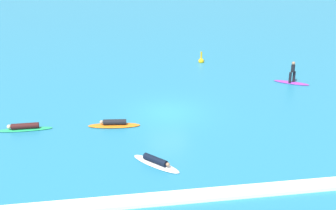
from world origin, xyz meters
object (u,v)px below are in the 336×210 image
Objects in this scene: surfer_on_purple_board at (292,78)px; marker_buoy at (201,61)px; surfer_on_orange_board at (114,124)px; surfer_on_white_board at (156,162)px; surfer_on_green_board at (24,127)px.

marker_buoy is at bearing -15.37° from surfer_on_purple_board.
marker_buoy is at bearing -117.51° from surfer_on_orange_board.
surfer_on_purple_board is (13.81, 5.81, 0.30)m from surfer_on_orange_board.
surfer_on_purple_board is 2.42× the size of marker_buoy.
surfer_on_purple_board reaches higher than surfer_on_orange_board.
surfer_on_purple_board is 8.54m from marker_buoy.
surfer_on_orange_board is at bearing 55.95° from surfer_on_purple_board.
surfer_on_purple_board is 16.12m from surfer_on_white_board.
surfer_on_purple_board is at bearing -150.93° from surfer_on_orange_board.
surfer_on_green_board is at bearing 3.39° from surfer_on_orange_board.
surfer_on_green_board is 1.22× the size of surfer_on_white_board.
surfer_on_orange_board is at bearing -123.75° from marker_buoy.
marker_buoy reaches higher than surfer_on_white_board.
marker_buoy is (13.48, 11.94, 0.00)m from surfer_on_green_board.
surfer_on_purple_board reaches higher than surfer_on_white_board.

